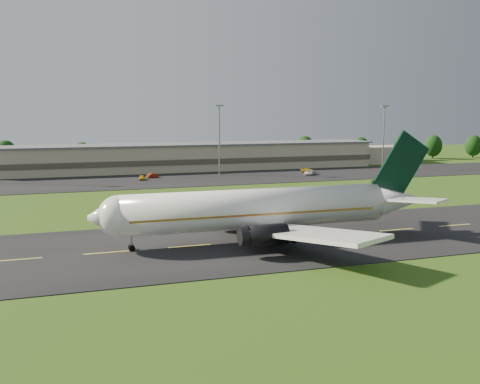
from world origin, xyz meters
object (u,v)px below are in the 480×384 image
object	(u,v)px
light_mast_centre	(219,131)
service_vehicle_c	(310,172)
service_vehicle_a	(142,178)
service_vehicle_d	(308,171)
airliner	(262,209)
service_vehicle_b	(153,176)
terminal	(210,157)
light_mast_east	(384,129)

from	to	relation	value
light_mast_centre	service_vehicle_c	size ratio (longest dim) A/B	3.94
service_vehicle_a	service_vehicle_d	bearing A→B (deg)	10.85
airliner	service_vehicle_c	world-z (taller)	airliner
service_vehicle_d	airliner	bearing A→B (deg)	-172.14
service_vehicle_c	airliner	bearing A→B (deg)	-77.70
service_vehicle_d	service_vehicle_a	bearing A→B (deg)	129.17
airliner	service_vehicle_b	distance (m)	78.65
terminal	service_vehicle_c	distance (m)	34.48
service_vehicle_b	service_vehicle_c	bearing A→B (deg)	-128.54
light_mast_centre	service_vehicle_d	world-z (taller)	light_mast_centre
terminal	service_vehicle_a	distance (m)	33.25
light_mast_centre	service_vehicle_c	bearing A→B (deg)	-19.43
terminal	airliner	bearing A→B (deg)	-100.52
terminal	service_vehicle_b	world-z (taller)	terminal
airliner	service_vehicle_c	distance (m)	82.46
service_vehicle_a	service_vehicle_b	xyz separation A→B (m)	(3.55, 4.16, -0.02)
service_vehicle_c	service_vehicle_b	bearing A→B (deg)	-146.73
light_mast_centre	service_vehicle_b	xyz separation A→B (m)	(-19.87, -1.53, -12.05)
terminal	light_mast_east	bearing A→B (deg)	-16.80
airliner	light_mast_centre	size ratio (longest dim) A/B	2.52
terminal	service_vehicle_c	world-z (taller)	terminal
light_mast_centre	service_vehicle_c	distance (m)	29.01
service_vehicle_b	service_vehicle_d	world-z (taller)	service_vehicle_d
airliner	terminal	bearing A→B (deg)	80.13
service_vehicle_c	light_mast_east	bearing A→B (deg)	58.80
service_vehicle_c	service_vehicle_d	xyz separation A→B (m)	(1.67, 4.59, -0.07)
light_mast_east	service_vehicle_b	bearing A→B (deg)	-178.83
terminal	service_vehicle_d	world-z (taller)	terminal
airliner	light_mast_centre	distance (m)	82.08
light_mast_east	service_vehicle_a	xyz separation A→B (m)	(-78.42, -5.70, -12.03)
service_vehicle_c	service_vehicle_d	bearing A→B (deg)	112.47
terminal	service_vehicle_b	xyz separation A→B (m)	(-21.27, -17.72, -3.30)
airliner	service_vehicle_d	bearing A→B (deg)	61.04
terminal	service_vehicle_c	xyz separation A→B (m)	(23.54, -24.98, -3.17)
service_vehicle_b	service_vehicle_c	distance (m)	45.40
airliner	terminal	world-z (taller)	airliner
airliner	service_vehicle_d	xyz separation A→B (m)	(43.08, 75.79, -3.92)
airliner	service_vehicle_a	xyz separation A→B (m)	(-6.96, 74.31, -3.95)
service_vehicle_b	light_mast_centre	bearing A→B (deg)	-114.91
service_vehicle_a	service_vehicle_b	world-z (taller)	service_vehicle_a
light_mast_centre	light_mast_east	bearing A→B (deg)	0.00
light_mast_centre	service_vehicle_d	xyz separation A→B (m)	(26.62, -4.21, -11.99)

